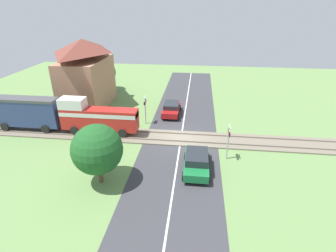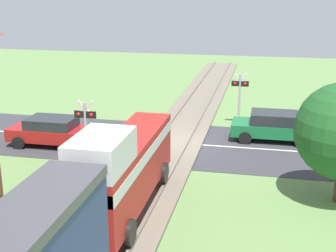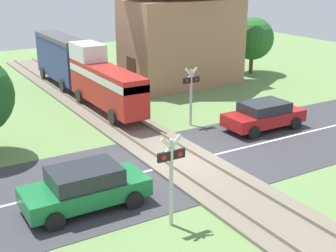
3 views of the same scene
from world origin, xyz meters
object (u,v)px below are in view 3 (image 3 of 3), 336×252
Objects in this scene: car_near_crossing at (85,187)px; pedestrian_by_station at (111,77)px; crossing_signal_east_approach at (191,88)px; station_building at (181,27)px; car_far_side at (264,115)px; train at (81,68)px; crossing_signal_west_approach at (171,168)px.

pedestrian_by_station is at bearing 62.65° from car_near_crossing.
station_building is (4.15, 7.46, 1.83)m from crossing_signal_east_approach.
station_building reaches higher than crossing_signal_east_approach.
station_building is (1.52, 9.75, 2.96)m from car_far_side.
car_near_crossing is 9.13m from crossing_signal_east_approach.
station_building is at bearing 3.06° from train.
crossing_signal_east_approach is 8.73m from station_building.
crossing_signal_west_approach is at bearing -123.25° from station_building.
train is at bearing 79.04° from crossing_signal_west_approach.
crossing_signal_west_approach is at bearing -51.88° from car_near_crossing.
car_far_side is 0.51× the size of station_building.
train reaches higher than crossing_signal_west_approach.
train is 13.15m from car_near_crossing.
pedestrian_by_station is at bearing 92.85° from crossing_signal_east_approach.
crossing_signal_west_approach reaches higher than car_near_crossing.
pedestrian_by_station is (-3.04, 10.70, 0.08)m from car_far_side.
train is 3.42× the size of car_far_side.
crossing_signal_east_approach is at bearing 138.80° from car_far_side.
crossing_signal_west_approach reaches higher than car_far_side.
crossing_signal_east_approach is 8.48m from pedestrian_by_station.
station_building is at bearing -11.71° from pedestrian_by_station.
train reaches higher than crossing_signal_east_approach.
crossing_signal_west_approach reaches higher than pedestrian_by_station.
car_near_crossing is at bearing -110.65° from train.
station_building reaches higher than car_near_crossing.
station_building is (6.97, 0.37, 1.82)m from train.
train is at bearing -176.94° from station_building.
car_near_crossing is 2.29× the size of pedestrian_by_station.
train is at bearing 120.12° from car_far_side.
car_far_side is at bearing -59.88° from train.
station_building is (9.79, 14.93, 1.83)m from crossing_signal_west_approach.
train is at bearing 69.35° from car_near_crossing.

